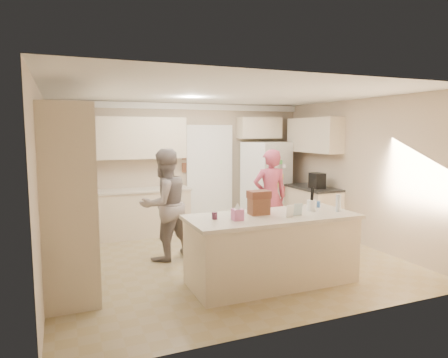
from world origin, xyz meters
name	(u,v)px	position (x,y,z in m)	size (l,w,h in m)	color
floor	(226,260)	(0.00, 0.00, -0.01)	(5.20, 4.60, 0.02)	#91805D
ceiling	(227,93)	(0.00, 0.00, 2.61)	(5.20, 4.60, 0.02)	white
wall_back	(184,166)	(0.00, 2.31, 1.30)	(5.20, 0.02, 2.60)	#BDA98E
wall_front	(314,203)	(0.00, -2.31, 1.30)	(5.20, 0.02, 2.60)	#BDA98E
wall_left	(42,187)	(-2.61, 0.00, 1.30)	(0.02, 4.60, 2.60)	#BDA98E
wall_right	(361,172)	(2.61, 0.00, 1.30)	(0.02, 4.60, 2.60)	#BDA98E
crown_back	(184,106)	(0.00, 2.26, 2.53)	(5.20, 0.08, 0.12)	white
pantry_bank	(68,193)	(-2.30, 0.20, 1.18)	(0.60, 2.60, 2.35)	beige
back_base_cab	(132,214)	(-1.15, 2.00, 0.44)	(2.20, 0.60, 0.88)	beige
back_countertop	(131,191)	(-1.15, 1.99, 0.90)	(2.24, 0.63, 0.04)	beige
back_upper_cab	(129,138)	(-1.15, 2.12, 1.90)	(2.20, 0.35, 0.80)	beige
doorway_opening	(209,177)	(0.55, 2.28, 1.05)	(0.90, 0.06, 2.10)	black
doorway_casing	(210,178)	(0.55, 2.24, 1.05)	(1.02, 0.03, 2.22)	white
wall_frame_upper	(185,155)	(0.02, 2.27, 1.55)	(0.15, 0.02, 0.20)	brown
wall_frame_lower	(186,168)	(0.02, 2.27, 1.28)	(0.15, 0.02, 0.20)	brown
refrigerator	(266,184)	(1.71, 1.86, 0.90)	(0.90, 0.70, 1.80)	white
fridge_seam	(275,186)	(1.71, 1.51, 0.90)	(0.01, 0.02, 1.78)	gray
fridge_dispenser	(266,175)	(1.49, 1.50, 1.15)	(0.22, 0.03, 0.35)	black
fridge_handle_l	(273,179)	(1.66, 1.49, 1.05)	(0.02, 0.02, 0.85)	silver
fridge_handle_r	(277,179)	(1.76, 1.49, 1.05)	(0.02, 0.02, 0.85)	silver
over_fridge_cab	(259,128)	(1.65, 2.12, 2.10)	(0.95, 0.35, 0.45)	beige
right_base_cab	(312,210)	(2.30, 1.00, 0.44)	(0.60, 1.20, 0.88)	beige
right_countertop	(313,188)	(2.29, 1.00, 0.90)	(0.63, 1.24, 0.04)	#2D2B28
right_upper_cab	(314,135)	(2.43, 1.20, 1.95)	(0.35, 1.50, 0.70)	beige
coffee_maker	(317,181)	(2.25, 0.80, 1.07)	(0.22, 0.28, 0.30)	black
island_base	(272,250)	(0.20, -1.10, 0.44)	(2.20, 0.90, 0.88)	beige
island_top	(272,217)	(0.20, -1.10, 0.90)	(2.28, 0.96, 0.05)	beige
utensil_crock	(311,205)	(0.85, -1.05, 1.00)	(0.13, 0.13, 0.15)	white
tissue_box	(237,215)	(-0.35, -1.20, 1.00)	(0.13, 0.13, 0.14)	pink
tissue_plume	(238,206)	(-0.35, -1.20, 1.10)	(0.08, 0.08, 0.08)	white
dollhouse_body	(259,206)	(0.05, -1.00, 1.04)	(0.26, 0.18, 0.22)	brown
dollhouse_roof	(259,194)	(0.05, -1.00, 1.20)	(0.28, 0.20, 0.10)	#592D1E
jam_jar	(215,216)	(-0.60, -1.05, 0.97)	(0.07, 0.07, 0.09)	#59263F
greeting_card_a	(290,211)	(0.35, -1.30, 1.01)	(0.12, 0.01, 0.16)	white
greeting_card_b	(298,209)	(0.50, -1.25, 1.01)	(0.12, 0.01, 0.16)	silver
water_bottle	(338,203)	(1.15, -1.25, 1.04)	(0.07, 0.07, 0.24)	silver
shaker_salt	(315,205)	(1.02, -0.88, 0.97)	(0.05, 0.05, 0.09)	#4474B7
shaker_pepper	(319,204)	(1.09, -0.88, 0.97)	(0.05, 0.05, 0.09)	#4474B7
teen_boy	(164,205)	(-0.89, 0.42, 0.88)	(0.86, 0.67, 1.76)	gray
teen_girl	(270,197)	(1.09, 0.57, 0.86)	(0.63, 0.41, 1.71)	#B94860
fridge_magnets	(275,186)	(1.71, 1.50, 0.90)	(0.76, 0.02, 1.44)	tan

